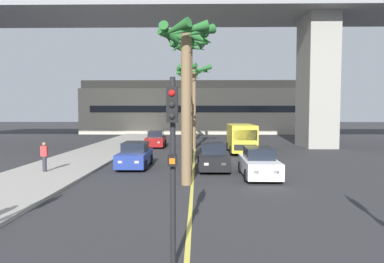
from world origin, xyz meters
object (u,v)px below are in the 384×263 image
object	(u,v)px
delivery_van	(241,138)
palm_tree_farthest_median	(188,85)
car_queue_second	(259,163)
traffic_light_median_far	(192,121)
pedestrian_far_along	(44,156)
car_queue_third	(213,157)
palm_tree_far_median	(187,61)
palm_tree_mid_median	(189,73)
car_queue_fourth	(156,140)
traffic_light_median_near	(173,146)
palm_tree_near_median	(194,83)
car_queue_front	(135,156)

from	to	relation	value
delivery_van	palm_tree_farthest_median	bearing A→B (deg)	118.42
car_queue_second	delivery_van	world-z (taller)	delivery_van
car_queue_second	traffic_light_median_far	bearing A→B (deg)	115.25
delivery_van	pedestrian_far_along	world-z (taller)	delivery_van
car_queue_third	palm_tree_far_median	distance (m)	6.81
car_queue_third	palm_tree_farthest_median	xyz separation A→B (m)	(-1.92, 16.58, 5.56)
car_queue_third	traffic_light_median_far	world-z (taller)	traffic_light_median_far
palm_tree_mid_median	palm_tree_far_median	size ratio (longest dim) A/B	1.08
car_queue_fourth	delivery_van	world-z (taller)	delivery_van
car_queue_second	traffic_light_median_near	distance (m)	11.29
traffic_light_median_far	palm_tree_mid_median	distance (m)	4.84
palm_tree_mid_median	palm_tree_farthest_median	size ratio (longest dim) A/B	1.02
palm_tree_mid_median	palm_tree_near_median	bearing A→B (deg)	88.64
palm_tree_farthest_median	car_queue_fourth	bearing A→B (deg)	-127.58
palm_tree_far_median	delivery_van	bearing A→B (deg)	71.43
delivery_van	traffic_light_median_far	world-z (taller)	traffic_light_median_far
traffic_light_median_near	palm_tree_farthest_median	distance (m)	29.63
delivery_van	palm_tree_farthest_median	size ratio (longest dim) A/B	0.66
traffic_light_median_near	car_queue_front	bearing A→B (deg)	103.88
car_queue_third	palm_tree_far_median	bearing A→B (deg)	-108.49
car_queue_second	pedestrian_far_along	world-z (taller)	pedestrian_far_along
pedestrian_far_along	palm_tree_far_median	bearing A→B (deg)	-17.84
car_queue_second	car_queue_fourth	xyz separation A→B (m)	(-7.28, 14.98, 0.00)
traffic_light_median_far	palm_tree_far_median	distance (m)	10.13
car_queue_second	delivery_van	size ratio (longest dim) A/B	0.78
delivery_van	palm_tree_far_median	xyz separation A→B (m)	(-4.15, -12.34, 4.50)
traffic_light_median_far	palm_tree_mid_median	xyz separation A→B (m)	(-0.17, -3.60, 3.23)
car_queue_fourth	palm_tree_far_median	world-z (taller)	palm_tree_far_median
car_queue_front	pedestrian_far_along	size ratio (longest dim) A/B	2.54
car_queue_front	palm_tree_farthest_median	xyz separation A→B (m)	(2.88, 15.93, 5.56)
car_queue_front	delivery_van	distance (m)	10.54
car_queue_third	car_queue_fourth	xyz separation A→B (m)	(-4.98, 12.61, 0.00)
car_queue_second	traffic_light_median_near	xyz separation A→B (m)	(-3.77, -10.45, 1.99)
car_queue_third	pedestrian_far_along	size ratio (longest dim) A/B	2.54
palm_tree_far_median	traffic_light_median_near	bearing A→B (deg)	-90.22
car_queue_front	car_queue_fourth	world-z (taller)	same
car_queue_front	traffic_light_median_near	size ratio (longest dim) A/B	0.98
car_queue_front	pedestrian_far_along	xyz separation A→B (m)	(-4.55, -2.42, 0.28)
car_queue_fourth	palm_tree_mid_median	xyz separation A→B (m)	(3.47, -10.87, 5.22)
palm_tree_farthest_median	pedestrian_far_along	world-z (taller)	palm_tree_farthest_median
car_queue_fourth	pedestrian_far_along	size ratio (longest dim) A/B	2.55
traffic_light_median_near	pedestrian_far_along	size ratio (longest dim) A/B	2.59
car_queue_second	pedestrian_far_along	xyz separation A→B (m)	(-11.65, 0.61, 0.28)
delivery_van	palm_tree_near_median	world-z (taller)	palm_tree_near_median
pedestrian_far_along	traffic_light_median_far	bearing A→B (deg)	41.54
car_queue_fourth	pedestrian_far_along	bearing A→B (deg)	-106.92
traffic_light_median_near	palm_tree_far_median	xyz separation A→B (m)	(0.03, 8.51, 3.07)
delivery_van	traffic_light_median_far	bearing A→B (deg)	-146.34
car_queue_front	car_queue_third	size ratio (longest dim) A/B	1.00
traffic_light_median_near	traffic_light_median_far	distance (m)	18.16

